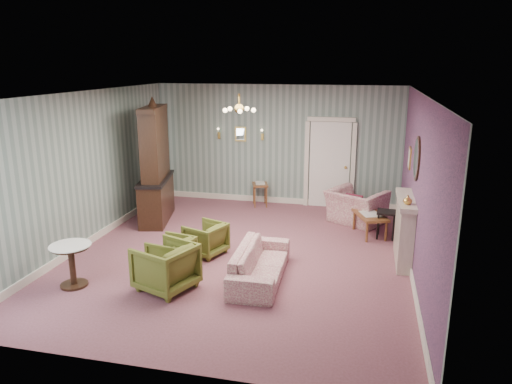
% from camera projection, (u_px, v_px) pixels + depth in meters
% --- Properties ---
extents(floor, '(7.00, 7.00, 0.00)m').
position_uv_depth(floor, '(240.00, 255.00, 8.81)').
color(floor, '#844D5A').
rests_on(floor, ground).
extents(ceiling, '(7.00, 7.00, 0.00)m').
position_uv_depth(ceiling, '(239.00, 94.00, 8.06)').
color(ceiling, white).
rests_on(ceiling, ground).
extents(wall_back, '(6.00, 0.00, 6.00)m').
position_uv_depth(wall_back, '(277.00, 145.00, 11.73)').
color(wall_back, slate).
rests_on(wall_back, ground).
extents(wall_front, '(6.00, 0.00, 6.00)m').
position_uv_depth(wall_front, '(156.00, 252.00, 5.14)').
color(wall_front, slate).
rests_on(wall_front, ground).
extents(wall_left, '(0.00, 7.00, 7.00)m').
position_uv_depth(wall_left, '(86.00, 170.00, 9.09)').
color(wall_left, slate).
rests_on(wall_left, ground).
extents(wall_right, '(0.00, 7.00, 7.00)m').
position_uv_depth(wall_right, '(419.00, 188.00, 7.78)').
color(wall_right, slate).
rests_on(wall_right, ground).
extents(wall_right_floral, '(0.00, 7.00, 7.00)m').
position_uv_depth(wall_right_floral, '(418.00, 188.00, 7.79)').
color(wall_right_floral, '#A95481').
rests_on(wall_right_floral, ground).
extents(door, '(1.12, 0.12, 2.16)m').
position_uv_depth(door, '(330.00, 163.00, 11.50)').
color(door, white).
rests_on(door, floor).
extents(olive_chair_a, '(0.97, 1.00, 0.81)m').
position_uv_depth(olive_chair_a, '(166.00, 265.00, 7.39)').
color(olive_chair_a, brown).
rests_on(olive_chair_a, floor).
extents(olive_chair_b, '(0.71, 0.74, 0.65)m').
position_uv_depth(olive_chair_b, '(172.00, 253.00, 8.04)').
color(olive_chair_b, brown).
rests_on(olive_chair_b, floor).
extents(olive_chair_c, '(0.78, 0.80, 0.65)m').
position_uv_depth(olive_chair_c, '(206.00, 237.00, 8.78)').
color(olive_chair_c, brown).
rests_on(olive_chair_c, floor).
extents(sofa_chintz, '(0.60, 1.88, 0.73)m').
position_uv_depth(sofa_chintz, '(260.00, 258.00, 7.76)').
color(sofa_chintz, '#953C56').
rests_on(sofa_chintz, floor).
extents(wingback_chair, '(1.33, 1.19, 0.98)m').
position_uv_depth(wingback_chair, '(357.00, 201.00, 10.47)').
color(wingback_chair, '#953C56').
rests_on(wingback_chair, floor).
extents(dresser, '(0.90, 1.68, 2.66)m').
position_uv_depth(dresser, '(155.00, 161.00, 10.42)').
color(dresser, black).
rests_on(dresser, floor).
extents(fireplace, '(0.30, 1.40, 1.16)m').
position_uv_depth(fireplace, '(404.00, 230.00, 8.42)').
color(fireplace, beige).
rests_on(fireplace, floor).
extents(mantel_vase, '(0.15, 0.15, 0.15)m').
position_uv_depth(mantel_vase, '(408.00, 200.00, 7.87)').
color(mantel_vase, gold).
rests_on(mantel_vase, fireplace).
extents(oval_mirror, '(0.04, 0.76, 0.84)m').
position_uv_depth(oval_mirror, '(417.00, 158.00, 8.06)').
color(oval_mirror, white).
rests_on(oval_mirror, wall_right).
extents(framed_print, '(0.04, 0.34, 0.42)m').
position_uv_depth(framed_print, '(410.00, 158.00, 9.40)').
color(framed_print, gold).
rests_on(framed_print, wall_right).
extents(coffee_table, '(0.78, 1.00, 0.45)m').
position_uv_depth(coffee_table, '(370.00, 224.00, 9.77)').
color(coffee_table, brown).
rests_on(coffee_table, floor).
extents(side_table_black, '(0.40, 0.40, 0.56)m').
position_uv_depth(side_table_black, '(386.00, 225.00, 9.59)').
color(side_table_black, black).
rests_on(side_table_black, floor).
extents(pedestal_table, '(0.82, 0.82, 0.69)m').
position_uv_depth(pedestal_table, '(72.00, 265.00, 7.51)').
color(pedestal_table, black).
rests_on(pedestal_table, floor).
extents(nesting_table, '(0.48, 0.55, 0.60)m').
position_uv_depth(nesting_table, '(260.00, 194.00, 11.77)').
color(nesting_table, brown).
rests_on(nesting_table, floor).
extents(gilt_mirror_back, '(0.28, 0.06, 0.36)m').
position_uv_depth(gilt_mirror_back, '(240.00, 134.00, 11.82)').
color(gilt_mirror_back, gold).
rests_on(gilt_mirror_back, wall_back).
extents(sconce_left, '(0.16, 0.12, 0.30)m').
position_uv_depth(sconce_left, '(219.00, 133.00, 11.92)').
color(sconce_left, gold).
rests_on(sconce_left, wall_back).
extents(sconce_right, '(0.16, 0.12, 0.30)m').
position_uv_depth(sconce_right, '(262.00, 135.00, 11.68)').
color(sconce_right, gold).
rests_on(sconce_right, wall_back).
extents(chandelier, '(0.56, 0.56, 0.36)m').
position_uv_depth(chandelier, '(239.00, 110.00, 8.13)').
color(chandelier, gold).
rests_on(chandelier, ceiling).
extents(burgundy_cushion, '(0.41, 0.28, 0.39)m').
position_uv_depth(burgundy_cushion, '(354.00, 203.00, 10.34)').
color(burgundy_cushion, maroon).
rests_on(burgundy_cushion, wingback_chair).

